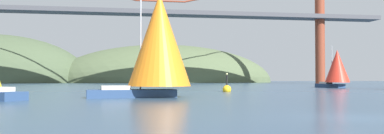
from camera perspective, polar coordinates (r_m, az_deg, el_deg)
ground_plane at (r=19.96m, az=21.20°, el=-6.64°), size 360.00×360.00×0.00m
headland_center at (r=152.84m, az=-3.93°, el=-2.17°), size 82.54×44.00×28.20m
suspension_bridge at (r=114.04m, az=-4.43°, el=7.84°), size 130.72×6.00×41.79m
sailboat_scarlet_sail at (r=76.34m, az=19.63°, el=-0.05°), size 5.12×7.62×7.51m
sailboat_orange_sail at (r=38.05m, az=-4.76°, el=3.56°), size 9.89×6.44×11.50m
channel_buoy at (r=52.11m, az=4.91°, el=-3.08°), size 1.10×1.10×2.64m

